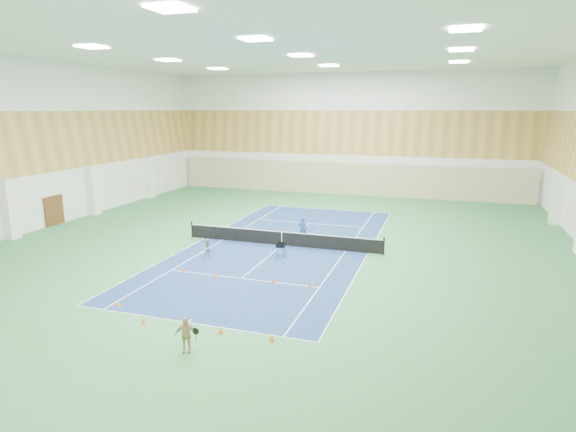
{
  "coord_description": "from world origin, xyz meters",
  "views": [
    {
      "loc": [
        9.53,
        -27.83,
        8.49
      ],
      "look_at": [
        0.47,
        -0.17,
        2.0
      ],
      "focal_mm": 30.0,
      "sensor_mm": 36.0,
      "label": 1
    }
  ],
  "objects_px": {
    "coach": "(303,229)",
    "child_court": "(208,248)",
    "child_apron": "(186,335)",
    "ball_cart": "(281,250)",
    "tennis_net": "(282,237)"
  },
  "relations": [
    {
      "from": "tennis_net",
      "to": "coach",
      "type": "relative_size",
      "value": 8.18
    },
    {
      "from": "coach",
      "to": "child_court",
      "type": "bearing_deg",
      "value": 45.34
    },
    {
      "from": "tennis_net",
      "to": "child_court",
      "type": "bearing_deg",
      "value": -132.56
    },
    {
      "from": "coach",
      "to": "ball_cart",
      "type": "xyz_separation_m",
      "value": [
        -0.21,
        -3.86,
        -0.36
      ]
    },
    {
      "from": "coach",
      "to": "child_court",
      "type": "height_order",
      "value": "coach"
    },
    {
      "from": "coach",
      "to": "child_apron",
      "type": "bearing_deg",
      "value": 85.11
    },
    {
      "from": "child_court",
      "to": "child_apron",
      "type": "height_order",
      "value": "child_apron"
    },
    {
      "from": "child_court",
      "to": "child_apron",
      "type": "xyz_separation_m",
      "value": [
        4.5,
        -10.39,
        0.11
      ]
    },
    {
      "from": "tennis_net",
      "to": "ball_cart",
      "type": "relative_size",
      "value": 15.01
    },
    {
      "from": "tennis_net",
      "to": "child_court",
      "type": "relative_size",
      "value": 11.66
    },
    {
      "from": "child_apron",
      "to": "child_court",
      "type": "bearing_deg",
      "value": 88.62
    },
    {
      "from": "coach",
      "to": "child_court",
      "type": "distance_m",
      "value": 6.74
    },
    {
      "from": "coach",
      "to": "child_apron",
      "type": "height_order",
      "value": "coach"
    },
    {
      "from": "child_apron",
      "to": "ball_cart",
      "type": "distance_m",
      "value": 11.8
    },
    {
      "from": "child_court",
      "to": "ball_cart",
      "type": "relative_size",
      "value": 1.29
    }
  ]
}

